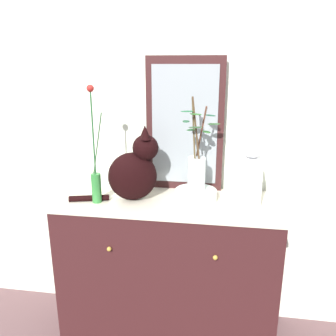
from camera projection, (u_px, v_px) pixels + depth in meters
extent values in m
plane|color=brown|center=(168.00, 333.00, 2.12)|extent=(6.00, 6.00, 0.00)
cube|color=silver|center=(176.00, 114.00, 2.03)|extent=(4.40, 0.08, 2.60)
cube|color=#351718|center=(168.00, 273.00, 2.00)|extent=(1.18, 0.43, 0.85)
cube|color=beige|center=(168.00, 202.00, 1.87)|extent=(1.20, 0.44, 0.02)
sphere|color=#B79338|center=(109.00, 249.00, 1.75)|extent=(0.02, 0.02, 0.02)
sphere|color=#B79338|center=(215.00, 258.00, 1.67)|extent=(0.02, 0.02, 0.02)
cube|color=#351819|center=(185.00, 125.00, 1.94)|extent=(0.43, 0.03, 0.75)
cube|color=gray|center=(184.00, 126.00, 1.93)|extent=(0.36, 0.01, 0.66)
ellipsoid|color=black|center=(133.00, 176.00, 1.84)|extent=(0.29, 0.22, 0.26)
sphere|color=black|center=(145.00, 148.00, 1.80)|extent=(0.14, 0.14, 0.14)
cone|color=black|center=(145.00, 131.00, 1.82)|extent=(0.05, 0.05, 0.06)
cone|color=black|center=(145.00, 134.00, 1.75)|extent=(0.05, 0.05, 0.06)
cylinder|color=black|center=(89.00, 198.00, 1.85)|extent=(0.21, 0.08, 0.03)
cylinder|color=#2D7634|center=(96.00, 188.00, 1.82)|extent=(0.05, 0.05, 0.16)
cylinder|color=#225129|center=(93.00, 134.00, 1.74)|extent=(0.01, 0.01, 0.42)
sphere|color=#A4221E|center=(90.00, 88.00, 1.67)|extent=(0.04, 0.04, 0.04)
cylinder|color=#284B27|center=(97.00, 144.00, 1.75)|extent=(0.06, 0.01, 0.32)
cylinder|color=white|center=(196.00, 195.00, 1.86)|extent=(0.22, 0.22, 0.06)
cylinder|color=silver|center=(196.00, 174.00, 1.83)|extent=(0.09, 0.09, 0.18)
cylinder|color=#4E4125|center=(194.00, 135.00, 1.76)|extent=(0.04, 0.06, 0.38)
ellipsoid|color=#205726|center=(192.00, 130.00, 1.76)|extent=(0.07, 0.08, 0.01)
ellipsoid|color=#204C2F|center=(186.00, 121.00, 1.72)|extent=(0.04, 0.07, 0.01)
ellipsoid|color=#1C5932|center=(188.00, 111.00, 1.72)|extent=(0.08, 0.06, 0.01)
cylinder|color=#483420|center=(197.00, 135.00, 1.75)|extent=(0.06, 0.01, 0.38)
ellipsoid|color=#2A4A29|center=(196.00, 127.00, 1.70)|extent=(0.08, 0.05, 0.01)
ellipsoid|color=#275822|center=(196.00, 114.00, 1.69)|extent=(0.08, 0.07, 0.01)
cylinder|color=#543223|center=(200.00, 138.00, 1.78)|extent=(0.07, 0.08, 0.34)
ellipsoid|color=#275A22|center=(207.00, 132.00, 1.81)|extent=(0.06, 0.08, 0.01)
ellipsoid|color=#275025|center=(214.00, 124.00, 1.79)|extent=(0.08, 0.06, 0.01)
ellipsoid|color=#1D4933|center=(210.00, 115.00, 1.78)|extent=(0.08, 0.07, 0.01)
cube|color=white|center=(250.00, 182.00, 1.76)|extent=(0.11, 0.11, 0.26)
ellipsoid|color=white|center=(252.00, 152.00, 1.72)|extent=(0.09, 0.09, 0.06)
sphere|color=silver|center=(253.00, 144.00, 1.71)|extent=(0.02, 0.02, 0.02)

